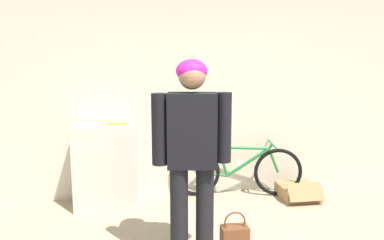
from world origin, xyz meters
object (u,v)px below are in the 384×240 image
(banana, at_px, (116,123))
(handbag, at_px, (235,238))
(bicycle, at_px, (237,170))
(person, at_px, (192,145))
(cardboard_box, at_px, (298,192))

(banana, bearing_deg, handbag, -48.99)
(handbag, bearing_deg, bicycle, 73.80)
(banana, bearing_deg, person, -62.42)
(handbag, height_order, cardboard_box, handbag)
(handbag, relative_size, cardboard_box, 0.75)
(person, relative_size, cardboard_box, 3.46)
(bicycle, height_order, handbag, bicycle)
(person, distance_m, cardboard_box, 2.19)
(bicycle, distance_m, cardboard_box, 0.82)
(banana, distance_m, handbag, 1.89)
(bicycle, xyz_separation_m, cardboard_box, (0.75, -0.21, -0.25))
(person, height_order, cardboard_box, person)
(person, distance_m, banana, 1.49)
(person, bearing_deg, cardboard_box, 46.47)
(banana, bearing_deg, cardboard_box, -2.58)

